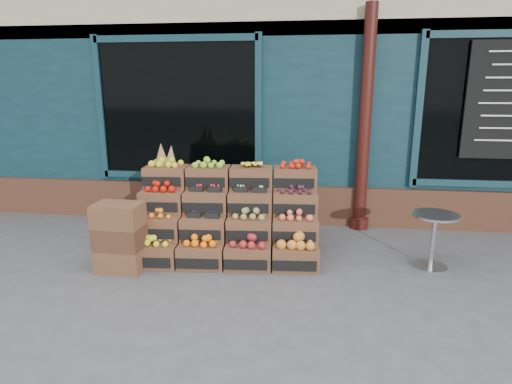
# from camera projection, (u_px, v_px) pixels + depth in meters

# --- Properties ---
(ground) EXTENTS (60.00, 60.00, 0.00)m
(ground) POSITION_uv_depth(u_px,v_px,m) (266.00, 283.00, 4.69)
(ground) COLOR #4A4A4D
(ground) RESTS_ON ground
(shop_facade) EXTENTS (12.00, 6.24, 4.80)m
(shop_facade) POSITION_uv_depth(u_px,v_px,m) (293.00, 71.00, 9.03)
(shop_facade) COLOR #102D36
(shop_facade) RESTS_ON ground
(crate_display) EXTENTS (2.30, 1.25, 1.39)m
(crate_display) POSITION_uv_depth(u_px,v_px,m) (228.00, 221.00, 5.46)
(crate_display) COLOR brown
(crate_display) RESTS_ON ground
(spare_crates) EXTENTS (0.55, 0.39, 0.80)m
(spare_crates) POSITION_uv_depth(u_px,v_px,m) (120.00, 237.00, 4.94)
(spare_crates) COLOR brown
(spare_crates) RESTS_ON ground
(bistro_table) EXTENTS (0.53, 0.53, 0.67)m
(bistro_table) POSITION_uv_depth(u_px,v_px,m) (434.00, 235.00, 4.98)
(bistro_table) COLOR silver
(bistro_table) RESTS_ON ground
(shopkeeper) EXTENTS (0.77, 0.59, 1.91)m
(shopkeeper) POSITION_uv_depth(u_px,v_px,m) (171.00, 153.00, 7.45)
(shopkeeper) COLOR #154918
(shopkeeper) RESTS_ON ground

